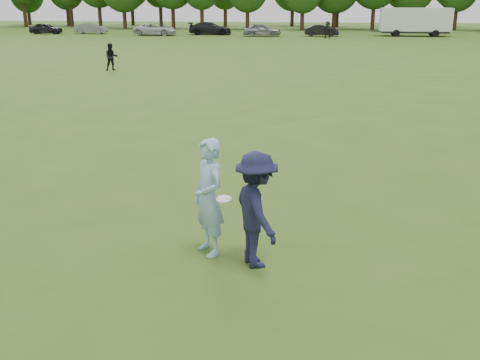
{
  "coord_description": "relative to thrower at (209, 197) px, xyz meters",
  "views": [
    {
      "loc": [
        0.7,
        -8.96,
        4.28
      ],
      "look_at": [
        -0.61,
        0.75,
        1.1
      ],
      "focal_mm": 42.0,
      "sensor_mm": 36.0,
      "label": 1
    }
  ],
  "objects": [
    {
      "name": "cargo_trailer",
      "position": [
        12.93,
        61.28,
        0.74
      ],
      "size": [
        9.0,
        2.75,
        3.2
      ],
      "color": "white",
      "rests_on": "ground"
    },
    {
      "name": "player_far_d",
      "position": [
        2.75,
        56.41,
        -0.1
      ],
      "size": [
        1.78,
        0.78,
        1.86
      ],
      "primitive_type": "imported",
      "rotation": [
        0.0,
        0.0,
        -0.14
      ],
      "color": "black",
      "rests_on": "ground"
    },
    {
      "name": "car_b",
      "position": [
        -26.57,
        60.69,
        -0.37
      ],
      "size": [
        4.14,
        1.75,
        1.33
      ],
      "primitive_type": "imported",
      "rotation": [
        0.0,
        0.0,
        1.66
      ],
      "color": "slate",
      "rests_on": "ground"
    },
    {
      "name": "car_a",
      "position": [
        -32.03,
        59.68,
        -0.36
      ],
      "size": [
        4.1,
        1.99,
        1.35
      ],
      "primitive_type": "imported",
      "rotation": [
        0.0,
        0.0,
        1.67
      ],
      "color": "black",
      "rests_on": "ground"
    },
    {
      "name": "player_far_a",
      "position": [
        -10.85,
        24.95,
        -0.21
      ],
      "size": [
        0.99,
        0.9,
        1.64
      ],
      "primitive_type": "imported",
      "rotation": [
        0.0,
        0.0,
        0.44
      ],
      "color": "black",
      "rests_on": "ground"
    },
    {
      "name": "car_d",
      "position": [
        -11.39,
        60.83,
        -0.28
      ],
      "size": [
        5.25,
        2.3,
        1.5
      ],
      "primitive_type": "imported",
      "rotation": [
        0.0,
        0.0,
        1.61
      ],
      "color": "black",
      "rests_on": "ground"
    },
    {
      "name": "disc_in_play",
      "position": [
        0.3,
        -0.25,
        0.07
      ],
      "size": [
        0.31,
        0.31,
        0.07
      ],
      "color": "white",
      "rests_on": "ground"
    },
    {
      "name": "car_c",
      "position": [
        -17.63,
        58.58,
        -0.32
      ],
      "size": [
        5.17,
        2.49,
        1.42
      ],
      "primitive_type": "imported",
      "rotation": [
        0.0,
        0.0,
        1.54
      ],
      "color": "silver",
      "rests_on": "ground"
    },
    {
      "name": "defender",
      "position": [
        0.86,
        -0.35,
        -0.05
      ],
      "size": [
        1.24,
        1.46,
        1.96
      ],
      "primitive_type": "imported",
      "rotation": [
        0.0,
        0.0,
        2.06
      ],
      "color": "#181934",
      "rests_on": "ground"
    },
    {
      "name": "car_f",
      "position": [
        2.13,
        59.59,
        -0.37
      ],
      "size": [
        4.01,
        1.44,
        1.32
      ],
      "primitive_type": "imported",
      "rotation": [
        0.0,
        0.0,
        1.58
      ],
      "color": "black",
      "rests_on": "ground"
    },
    {
      "name": "thrower",
      "position": [
        0.0,
        0.0,
        0.0
      ],
      "size": [
        0.85,
        0.9,
        2.06
      ],
      "primitive_type": "imported",
      "rotation": [
        0.0,
        0.0,
        -0.9
      ],
      "color": "#8DBBDB",
      "rests_on": "ground"
    },
    {
      "name": "car_e",
      "position": [
        -4.79,
        58.67,
        -0.28
      ],
      "size": [
        4.56,
        2.14,
        1.51
      ],
      "primitive_type": "imported",
      "rotation": [
        0.0,
        0.0,
        1.65
      ],
      "color": "gray",
      "rests_on": "ground"
    },
    {
      "name": "ground",
      "position": [
        1.04,
        0.07,
        -1.03
      ],
      "size": [
        200.0,
        200.0,
        0.0
      ],
      "primitive_type": "plane",
      "color": "#345518",
      "rests_on": "ground"
    }
  ]
}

